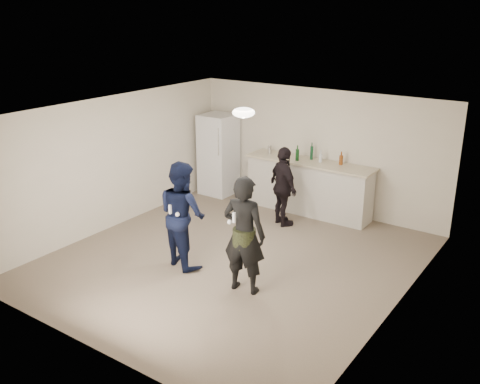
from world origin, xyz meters
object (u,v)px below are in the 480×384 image
Objects in this scene: woman at (244,235)px; spectator at (283,187)px; counter at (308,188)px; fridge at (219,154)px; shaker at (270,149)px; man at (182,214)px.

woman is 1.16× the size of spectator.
fridge is at bearing -178.21° from counter.
counter is 2.27m from fridge.
counter is at bearing 1.79° from fridge.
woman is (0.72, -3.39, 0.37)m from counter.
woman reaches higher than shaker.
shaker is 0.11× the size of spectator.
man is at bearing -62.45° from fridge.
fridge reaches higher than shaker.
spectator is at bearing -85.48° from man.
counter is at bearing -63.37° from spectator.
man is (1.65, -3.17, -0.02)m from fridge.
shaker is 3.34m from man.
spectator reaches higher than shaker.
spectator is (-0.81, 2.51, -0.12)m from woman.
woman reaches higher than spectator.
fridge reaches higher than woman.
fridge is 10.59× the size of shaker.
shaker is 1.35m from spectator.
man is 1.13× the size of spectator.
fridge is 1.00× the size of woman.
woman reaches higher than man.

